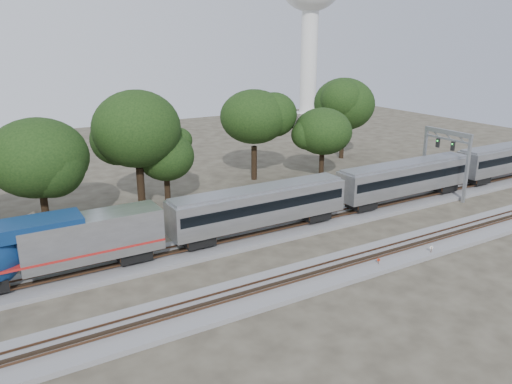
{
  "coord_description": "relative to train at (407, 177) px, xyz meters",
  "views": [
    {
      "loc": [
        -23.91,
        -33.85,
        19.26
      ],
      "look_at": [
        -0.91,
        5.0,
        5.15
      ],
      "focal_mm": 35.0,
      "sensor_mm": 36.0,
      "label": 1
    }
  ],
  "objects": [
    {
      "name": "ground",
      "position": [
        -20.46,
        -6.0,
        -3.4
      ],
      "size": [
        160.0,
        160.0,
        0.0
      ],
      "primitive_type": "plane",
      "color": "#383328",
      "rests_on": "ground"
    },
    {
      "name": "track_far",
      "position": [
        -20.46,
        0.0,
        -3.2
      ],
      "size": [
        160.0,
        5.0,
        0.73
      ],
      "color": "slate",
      "rests_on": "ground"
    },
    {
      "name": "track_near",
      "position": [
        -20.46,
        -10.0,
        -3.2
      ],
      "size": [
        160.0,
        5.0,
        0.73
      ],
      "color": "slate",
      "rests_on": "ground"
    },
    {
      "name": "train",
      "position": [
        0.0,
        0.0,
        0.0
      ],
      "size": [
        97.28,
        3.36,
        4.96
      ],
      "color": "silver",
      "rests_on": "ground"
    },
    {
      "name": "switch_stand_red",
      "position": [
        -15.12,
        -11.32,
        -2.83
      ],
      "size": [
        0.28,
        0.12,
        0.9
      ],
      "rotation": [
        0.0,
        0.0,
        -0.32
      ],
      "color": "#512D19",
      "rests_on": "ground"
    },
    {
      "name": "switch_stand_white",
      "position": [
        -9.3,
        -12.02,
        -2.73
      ],
      "size": [
        0.32,
        0.16,
        1.06
      ],
      "rotation": [
        0.0,
        0.0,
        -0.41
      ],
      "color": "#512D19",
      "rests_on": "ground"
    },
    {
      "name": "switch_lever",
      "position": [
        -14.55,
        -11.54,
        -3.25
      ],
      "size": [
        0.52,
        0.34,
        0.3
      ],
      "primitive_type": "cube",
      "rotation": [
        0.0,
        0.0,
        -0.08
      ],
      "color": "#512D19",
      "rests_on": "ground"
    },
    {
      "name": "water_tower",
      "position": [
        20.36,
        47.64,
        22.16
      ],
      "size": [
        12.46,
        12.46,
        34.5
      ],
      "color": "silver",
      "rests_on": "ground"
    },
    {
      "name": "signal_gantry",
      "position": [
        6.48,
        0.0,
        2.69
      ],
      "size": [
        0.58,
        6.88,
        8.36
      ],
      "color": "gray",
      "rests_on": "ground"
    },
    {
      "name": "tree_2",
      "position": [
        -38.5,
        12.02,
        4.48
      ],
      "size": [
        8.03,
        8.03,
        11.32
      ],
      "color": "black",
      "rests_on": "ground"
    },
    {
      "name": "tree_3",
      "position": [
        -27.99,
        13.54,
        6.14
      ],
      "size": [
        9.71,
        9.71,
        13.69
      ],
      "color": "black",
      "rests_on": "ground"
    },
    {
      "name": "tree_4",
      "position": [
        -24.7,
        13.95,
        2.66
      ],
      "size": [
        6.19,
        6.19,
        8.72
      ],
      "color": "black",
      "rests_on": "ground"
    },
    {
      "name": "tree_5",
      "position": [
        -10.12,
        18.51,
        5.42
      ],
      "size": [
        8.98,
        8.98,
        12.66
      ],
      "color": "black",
      "rests_on": "ground"
    },
    {
      "name": "tree_6",
      "position": [
        -2.16,
        13.52,
        3.46
      ],
      "size": [
        7.0,
        7.0,
        9.87
      ],
      "color": "black",
      "rests_on": "ground"
    },
    {
      "name": "tree_7",
      "position": [
        8.81,
        22.25,
        5.47
      ],
      "size": [
        9.03,
        9.03,
        12.73
      ],
      "color": "black",
      "rests_on": "ground"
    }
  ]
}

